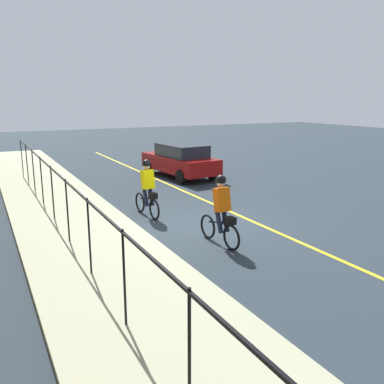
{
  "coord_description": "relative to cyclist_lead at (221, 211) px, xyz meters",
  "views": [
    {
      "loc": [
        -10.27,
        5.6,
        3.68
      ],
      "look_at": [
        0.08,
        0.19,
        1.0
      ],
      "focal_mm": 38.33,
      "sensor_mm": 36.0,
      "label": 1
    }
  ],
  "objects": [
    {
      "name": "ground_plane",
      "position": [
        1.78,
        -0.34,
        -0.91
      ],
      "size": [
        80.0,
        80.0,
        0.0
      ],
      "primitive_type": "plane",
      "color": "#253037"
    },
    {
      "name": "lane_line_centre",
      "position": [
        1.78,
        -1.94,
        -0.91
      ],
      "size": [
        36.0,
        0.12,
        0.01
      ],
      "primitive_type": "cube",
      "color": "yellow",
      "rests_on": "ground"
    },
    {
      "name": "sidewalk",
      "position": [
        1.78,
        3.06,
        -0.84
      ],
      "size": [
        40.0,
        3.2,
        0.15
      ],
      "primitive_type": "cube",
      "color": "#9FA282",
      "rests_on": "ground"
    },
    {
      "name": "iron_fence",
      "position": [
        2.78,
        3.46,
        0.46
      ],
      "size": [
        20.0,
        0.04,
        1.6
      ],
      "color": "black",
      "rests_on": "sidewalk"
    },
    {
      "name": "cyclist_lead",
      "position": [
        0.0,
        0.0,
        0.0
      ],
      "size": [
        1.71,
        0.38,
        1.83
      ],
      "rotation": [
        0.0,
        0.0,
        0.07
      ],
      "color": "black",
      "rests_on": "ground"
    },
    {
      "name": "cyclist_follow",
      "position": [
        3.31,
        0.69,
        0.0
      ],
      "size": [
        1.71,
        0.38,
        1.83
      ],
      "rotation": [
        0.0,
        0.0,
        0.07
      ],
      "color": "black",
      "rests_on": "ground"
    },
    {
      "name": "patrol_sedan",
      "position": [
        8.81,
        -3.14,
        -0.09
      ],
      "size": [
        4.56,
        2.27,
        1.58
      ],
      "rotation": [
        0.0,
        0.0,
        0.1
      ],
      "color": "maroon",
      "rests_on": "ground"
    }
  ]
}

